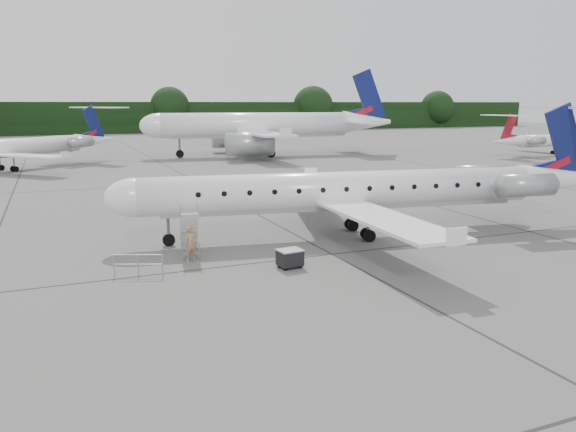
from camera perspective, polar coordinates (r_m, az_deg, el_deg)
name	(u,v)px	position (r m, az deg, el deg)	size (l,w,h in m)	color
ground	(465,262)	(29.24, 17.53, -4.49)	(320.00, 320.00, 0.00)	#5F5F5D
treeline	(127,118)	(152.47, -16.05, 9.58)	(260.00, 4.00, 8.00)	black
main_regional_jet	(343,172)	(32.72, 5.65, 4.49)	(29.89, 21.52, 7.66)	white
airstair	(189,233)	(29.29, -10.01, -1.67)	(0.85, 2.17, 2.40)	white
passenger	(191,244)	(28.16, -9.84, -2.81)	(0.66, 0.43, 1.82)	#957351
safety_railing	(138,266)	(26.45, -14.97, -4.88)	(2.20, 0.08, 1.00)	#94979C
baggage_cart	(290,258)	(26.86, 0.20, -4.29)	(1.09, 0.89, 0.95)	black
bg_narrowbody	(255,113)	(83.67, -3.35, 10.43)	(35.27, 25.40, 12.66)	white
bg_regional_right	(565,134)	(95.58, 26.34, 7.46)	(23.58, 16.98, 6.19)	white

